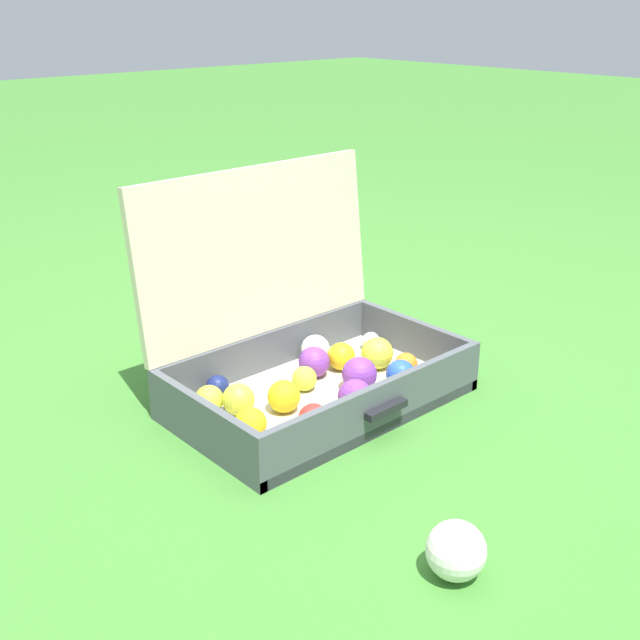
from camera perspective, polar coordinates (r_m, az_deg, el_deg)
name	(u,v)px	position (r m, az deg, el deg)	size (l,w,h in m)	color
ground_plane	(310,393)	(1.87, -0.71, -5.25)	(16.00, 16.00, 0.00)	#3D7A2D
open_suitcase	(305,353)	(1.81, -1.08, -2.40)	(0.65, 0.47, 0.51)	beige
stray_ball_on_grass	(456,551)	(1.32, 9.74, -15.99)	(0.10, 0.10, 0.10)	white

